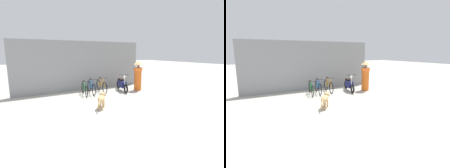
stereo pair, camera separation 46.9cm
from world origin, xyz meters
TOP-DOWN VIEW (x-y plane):
  - ground_plane at (0.00, 0.00)m, footprint 60.00×60.00m
  - shop_wall_back at (0.00, 3.55)m, footprint 7.93×0.20m
  - bicycle_0 at (-0.51, 2.19)m, footprint 0.46×1.54m
  - bicycle_1 at (-0.06, 2.31)m, footprint 0.46×1.63m
  - bicycle_2 at (0.62, 2.40)m, footprint 0.46×1.67m
  - motorcycle at (1.78, 2.00)m, footprint 0.65×1.80m
  - stray_dog at (-0.76, -0.21)m, footprint 0.75×0.93m
  - person_in_robes at (2.74, 1.71)m, footprint 0.77×0.77m

SIDE VIEW (x-z plane):
  - ground_plane at x=0.00m, z-range 0.00..0.00m
  - bicycle_0 at x=-0.51m, z-range -0.07..0.74m
  - bicycle_1 at x=-0.06m, z-range -0.07..0.78m
  - bicycle_2 at x=0.62m, z-range -0.08..0.79m
  - motorcycle at x=1.78m, z-range -0.11..0.92m
  - stray_dog at x=-0.76m, z-range 0.10..0.71m
  - person_in_robes at x=2.74m, z-range 0.07..1.82m
  - shop_wall_back at x=0.00m, z-range 0.00..2.92m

